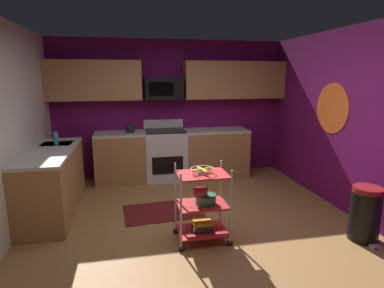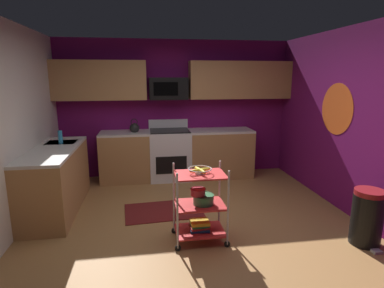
# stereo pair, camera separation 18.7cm
# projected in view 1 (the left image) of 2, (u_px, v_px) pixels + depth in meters

# --- Properties ---
(floor) EXTENTS (4.40, 4.80, 0.04)m
(floor) POSITION_uv_depth(u_px,v_px,m) (197.00, 230.00, 4.05)
(floor) COLOR #A87542
(floor) RESTS_ON ground
(wall_back) EXTENTS (4.52, 0.06, 2.60)m
(wall_back) POSITION_uv_depth(u_px,v_px,m) (171.00, 109.00, 6.10)
(wall_back) COLOR #6B1156
(wall_back) RESTS_ON ground
(wall_right) EXTENTS (0.06, 4.80, 2.60)m
(wall_right) POSITION_uv_depth(u_px,v_px,m) (359.00, 124.00, 4.21)
(wall_right) COLOR #6B1156
(wall_right) RESTS_ON ground
(wall_flower_decal) EXTENTS (0.00, 0.76, 0.76)m
(wall_flower_decal) POSITION_uv_depth(u_px,v_px,m) (332.00, 108.00, 4.71)
(wall_flower_decal) COLOR #E5591E
(counter_run) EXTENTS (3.63, 2.39, 0.92)m
(counter_run) POSITION_uv_depth(u_px,v_px,m) (134.00, 163.00, 5.38)
(counter_run) COLOR #B27F4C
(counter_run) RESTS_ON ground
(oven_range) EXTENTS (0.76, 0.65, 1.10)m
(oven_range) POSITION_uv_depth(u_px,v_px,m) (166.00, 154.00, 5.93)
(oven_range) COLOR white
(oven_range) RESTS_ON ground
(upper_cabinets) EXTENTS (4.40, 0.33, 0.70)m
(upper_cabinets) POSITION_uv_depth(u_px,v_px,m) (173.00, 80.00, 5.81)
(upper_cabinets) COLOR #B27F4C
(microwave) EXTENTS (0.70, 0.39, 0.40)m
(microwave) POSITION_uv_depth(u_px,v_px,m) (164.00, 89.00, 5.78)
(microwave) COLOR black
(rolling_cart) EXTENTS (0.64, 0.44, 0.91)m
(rolling_cart) POSITION_uv_depth(u_px,v_px,m) (202.00, 204.00, 3.68)
(rolling_cart) COLOR silver
(rolling_cart) RESTS_ON ground
(fruit_bowl) EXTENTS (0.27, 0.27, 0.07)m
(fruit_bowl) POSITION_uv_depth(u_px,v_px,m) (202.00, 170.00, 3.59)
(fruit_bowl) COLOR silver
(fruit_bowl) RESTS_ON rolling_cart
(mixing_bowl_large) EXTENTS (0.25, 0.25, 0.11)m
(mixing_bowl_large) POSITION_uv_depth(u_px,v_px,m) (206.00, 199.00, 3.67)
(mixing_bowl_large) COLOR #387F4C
(mixing_bowl_large) RESTS_ON rolling_cart
(mixing_bowl_small) EXTENTS (0.18, 0.18, 0.08)m
(mixing_bowl_small) POSITION_uv_depth(u_px,v_px,m) (200.00, 191.00, 3.63)
(mixing_bowl_small) COLOR maroon
(mixing_bowl_small) RESTS_ON rolling_cart
(book_stack) EXTENTS (0.25, 0.19, 0.12)m
(book_stack) POSITION_uv_depth(u_px,v_px,m) (202.00, 225.00, 3.73)
(book_stack) COLOR #1E4C8C
(book_stack) RESTS_ON rolling_cart
(kettle) EXTENTS (0.21, 0.18, 0.26)m
(kettle) POSITION_uv_depth(u_px,v_px,m) (130.00, 128.00, 5.70)
(kettle) COLOR black
(kettle) RESTS_ON counter_run
(dish_soap_bottle) EXTENTS (0.06, 0.06, 0.20)m
(dish_soap_bottle) POSITION_uv_depth(u_px,v_px,m) (56.00, 138.00, 4.65)
(dish_soap_bottle) COLOR #2D8CBF
(dish_soap_bottle) RESTS_ON counter_run
(trash_can) EXTENTS (0.34, 0.42, 0.66)m
(trash_can) POSITION_uv_depth(u_px,v_px,m) (365.00, 214.00, 3.72)
(trash_can) COLOR black
(trash_can) RESTS_ON ground
(floor_rug) EXTENTS (1.15, 0.78, 0.01)m
(floor_rug) POSITION_uv_depth(u_px,v_px,m) (163.00, 211.00, 4.54)
(floor_rug) COLOR maroon
(floor_rug) RESTS_ON ground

